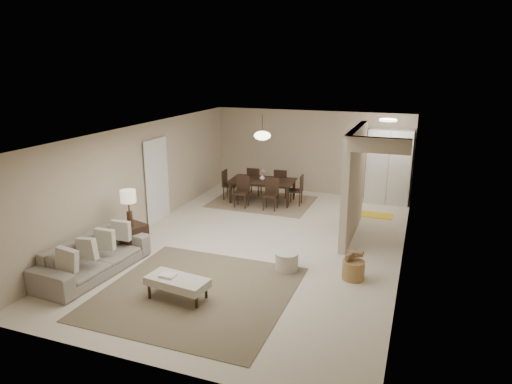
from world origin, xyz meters
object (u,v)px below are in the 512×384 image
at_px(wicker_basket, 353,270).
at_px(ottoman_bench, 177,282).
at_px(dining_table, 262,191).
at_px(side_table, 131,238).
at_px(pantry_cabinet, 389,167).
at_px(sofa, 93,257).
at_px(round_pouf, 287,261).

bearing_deg(wicker_basket, ottoman_bench, -146.38).
distance_m(wicker_basket, dining_table, 5.11).
xyz_separation_m(side_table, dining_table, (1.40, 4.32, 0.03)).
relative_size(ottoman_bench, side_table, 1.89).
height_order(ottoman_bench, dining_table, dining_table).
bearing_deg(pantry_cabinet, side_table, -130.73).
height_order(pantry_cabinet, ottoman_bench, pantry_cabinet).
height_order(side_table, wicker_basket, side_table).
relative_size(sofa, wicker_basket, 5.55).
distance_m(pantry_cabinet, side_table, 7.32).
relative_size(pantry_cabinet, side_table, 3.54).
relative_size(sofa, side_table, 3.88).
bearing_deg(side_table, wicker_basket, 4.26).
bearing_deg(ottoman_bench, pantry_cabinet, 74.86).
distance_m(round_pouf, wicker_basket, 1.26).
height_order(pantry_cabinet, side_table, pantry_cabinet).
relative_size(side_table, dining_table, 0.32).
relative_size(pantry_cabinet, wicker_basket, 5.05).
distance_m(ottoman_bench, side_table, 2.40).
distance_m(ottoman_bench, dining_table, 5.78).
height_order(pantry_cabinet, sofa, pantry_cabinet).
xyz_separation_m(ottoman_bench, side_table, (-1.92, 1.44, -0.01)).
distance_m(sofa, ottoman_bench, 1.99).
height_order(pantry_cabinet, round_pouf, pantry_cabinet).
xyz_separation_m(pantry_cabinet, dining_table, (-3.35, -1.19, -0.73)).
bearing_deg(round_pouf, ottoman_bench, -129.61).
height_order(round_pouf, wicker_basket, round_pouf).
bearing_deg(side_table, ottoman_bench, -36.79).
bearing_deg(wicker_basket, round_pouf, -176.83).
relative_size(ottoman_bench, round_pouf, 2.43).
height_order(pantry_cabinet, dining_table, pantry_cabinet).
bearing_deg(sofa, side_table, 1.33).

